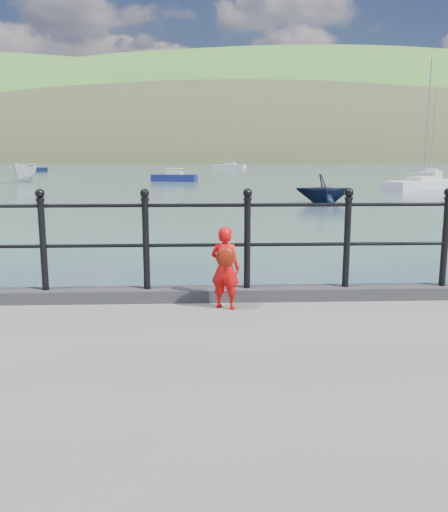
{
  "coord_description": "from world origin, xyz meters",
  "views": [
    {
      "loc": [
        0.04,
        -6.49,
        2.74
      ],
      "look_at": [
        0.32,
        -0.2,
        1.55
      ],
      "focal_mm": 38.0,
      "sensor_mm": 36.0,
      "label": 1
    }
  ],
  "objects_px": {
    "launch_white": "(24,173)",
    "launch_navy": "(324,188)",
    "sailboat_deep": "(230,166)",
    "sailboat_far": "(430,175)",
    "sailboat_left": "(30,170)",
    "sailboat_near": "(423,185)",
    "child": "(225,267)",
    "railing": "(197,233)",
    "sailboat_port": "(174,178)"
  },
  "relations": [
    {
      "from": "railing",
      "to": "launch_white",
      "type": "xyz_separation_m",
      "value": [
        -17.23,
        48.13,
        -0.89
      ]
    },
    {
      "from": "sailboat_port",
      "to": "sailboat_far",
      "type": "bearing_deg",
      "value": 29.61
    },
    {
      "from": "child",
      "to": "sailboat_deep",
      "type": "bearing_deg",
      "value": -68.51
    },
    {
      "from": "launch_white",
      "to": "sailboat_near",
      "type": "distance_m",
      "value": 36.94
    },
    {
      "from": "child",
      "to": "sailboat_far",
      "type": "bearing_deg",
      "value": -90.49
    },
    {
      "from": "child",
      "to": "sailboat_left",
      "type": "distance_m",
      "value": 83.1
    },
    {
      "from": "sailboat_deep",
      "to": "sailboat_far",
      "type": "bearing_deg",
      "value": -34.96
    },
    {
      "from": "sailboat_left",
      "to": "sailboat_near",
      "type": "bearing_deg",
      "value": -59.77
    },
    {
      "from": "railing",
      "to": "sailboat_near",
      "type": "distance_m",
      "value": 39.72
    },
    {
      "from": "launch_navy",
      "to": "sailboat_deep",
      "type": "xyz_separation_m",
      "value": [
        -1.28,
        75.08,
        -0.47
      ]
    },
    {
      "from": "railing",
      "to": "launch_white",
      "type": "distance_m",
      "value": 51.12
    },
    {
      "from": "sailboat_port",
      "to": "launch_navy",
      "type": "bearing_deg",
      "value": -53.84
    },
    {
      "from": "railing",
      "to": "sailboat_deep",
      "type": "height_order",
      "value": "sailboat_deep"
    },
    {
      "from": "launch_navy",
      "to": "sailboat_port",
      "type": "relative_size",
      "value": 0.46
    },
    {
      "from": "launch_navy",
      "to": "sailboat_near",
      "type": "bearing_deg",
      "value": -40.68
    },
    {
      "from": "sailboat_deep",
      "to": "sailboat_port",
      "type": "height_order",
      "value": "sailboat_deep"
    },
    {
      "from": "railing",
      "to": "launch_white",
      "type": "relative_size",
      "value": 3.73
    },
    {
      "from": "sailboat_near",
      "to": "sailboat_far",
      "type": "bearing_deg",
      "value": 34.73
    },
    {
      "from": "launch_white",
      "to": "sailboat_deep",
      "type": "distance_m",
      "value": 56.1
    },
    {
      "from": "sailboat_deep",
      "to": "sailboat_left",
      "type": "height_order",
      "value": "sailboat_deep"
    },
    {
      "from": "railing",
      "to": "sailboat_far",
      "type": "relative_size",
      "value": 1.82
    },
    {
      "from": "launch_white",
      "to": "sailboat_deep",
      "type": "height_order",
      "value": "sailboat_deep"
    },
    {
      "from": "child",
      "to": "sailboat_port",
      "type": "distance_m",
      "value": 49.31
    },
    {
      "from": "launch_navy",
      "to": "sailboat_far",
      "type": "bearing_deg",
      "value": -29.77
    },
    {
      "from": "sailboat_port",
      "to": "sailboat_left",
      "type": "xyz_separation_m",
      "value": [
        -23.33,
        29.64,
        -0.0
      ]
    },
    {
      "from": "launch_navy",
      "to": "sailboat_left",
      "type": "distance_m",
      "value": 63.49
    },
    {
      "from": "launch_white",
      "to": "sailboat_far",
      "type": "xyz_separation_m",
      "value": [
        44.26,
        8.51,
        -0.6
      ]
    },
    {
      "from": "launch_white",
      "to": "sailboat_port",
      "type": "height_order",
      "value": "sailboat_port"
    },
    {
      "from": "sailboat_deep",
      "to": "sailboat_near",
      "type": "distance_m",
      "value": 64.75
    },
    {
      "from": "railing",
      "to": "launch_navy",
      "type": "height_order",
      "value": "railing"
    },
    {
      "from": "sailboat_near",
      "to": "child",
      "type": "bearing_deg",
      "value": -146.47
    },
    {
      "from": "child",
      "to": "launch_navy",
      "type": "distance_m",
      "value": 25.48
    },
    {
      "from": "sailboat_far",
      "to": "sailboat_left",
      "type": "relative_size",
      "value": 1.35
    },
    {
      "from": "launch_white",
      "to": "launch_navy",
      "type": "bearing_deg",
      "value": -43.2
    },
    {
      "from": "launch_white",
      "to": "sailboat_deep",
      "type": "bearing_deg",
      "value": 67.18
    },
    {
      "from": "launch_white",
      "to": "sailboat_far",
      "type": "distance_m",
      "value": 45.07
    },
    {
      "from": "railing",
      "to": "sailboat_deep",
      "type": "distance_m",
      "value": 99.47
    },
    {
      "from": "sailboat_port",
      "to": "sailboat_left",
      "type": "bearing_deg",
      "value": 143.07
    },
    {
      "from": "launch_white",
      "to": "railing",
      "type": "bearing_deg",
      "value": -68.92
    },
    {
      "from": "launch_white",
      "to": "launch_navy",
      "type": "height_order",
      "value": "launch_white"
    },
    {
      "from": "sailboat_far",
      "to": "sailboat_left",
      "type": "xyz_separation_m",
      "value": [
        -52.92,
        21.85,
        -0.0
      ]
    },
    {
      "from": "child",
      "to": "sailboat_port",
      "type": "height_order",
      "value": "sailboat_port"
    },
    {
      "from": "sailboat_near",
      "to": "sailboat_port",
      "type": "bearing_deg",
      "value": 115.68
    },
    {
      "from": "railing",
      "to": "sailboat_near",
      "type": "height_order",
      "value": "sailboat_near"
    },
    {
      "from": "launch_white",
      "to": "sailboat_near",
      "type": "relative_size",
      "value": 0.49
    },
    {
      "from": "sailboat_deep",
      "to": "sailboat_near",
      "type": "bearing_deg",
      "value": -51.0
    },
    {
      "from": "launch_white",
      "to": "launch_navy",
      "type": "distance_m",
      "value": 34.08
    },
    {
      "from": "sailboat_far",
      "to": "sailboat_port",
      "type": "distance_m",
      "value": 30.6
    },
    {
      "from": "launch_navy",
      "to": "sailboat_deep",
      "type": "bearing_deg",
      "value": 2.85
    },
    {
      "from": "sailboat_far",
      "to": "sailboat_deep",
      "type": "relative_size",
      "value": 1.06
    }
  ]
}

